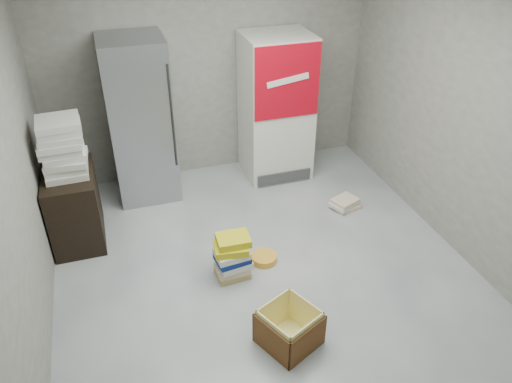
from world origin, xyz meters
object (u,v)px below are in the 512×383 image
Objects in this scene: coke_cooler at (276,107)px; wood_shelf at (75,207)px; steel_fridge at (140,121)px; phonebook_stack_main at (232,257)px; cardboard_box at (289,329)px.

wood_shelf is (-2.48, -0.72, -0.50)m from coke_cooler.
steel_fridge is 4.16× the size of phonebook_stack_main.
wood_shelf is 2.61m from cardboard_box.
coke_cooler reaches higher than cardboard_box.
phonebook_stack_main is at bearing -120.67° from coke_cooler.
phonebook_stack_main is 0.80× the size of cardboard_box.
cardboard_box is at bearing -76.59° from phonebook_stack_main.
phonebook_stack_main is (0.57, -1.82, -0.72)m from steel_fridge.
cardboard_box is at bearing -51.12° from wood_shelf.
phonebook_stack_main is at bearing -72.47° from steel_fridge.
steel_fridge is 2.04m from phonebook_stack_main.
steel_fridge is at bearing 81.25° from cardboard_box.
phonebook_stack_main is (-1.08, -1.81, -0.68)m from coke_cooler.
steel_fridge reaches higher than coke_cooler.
wood_shelf is 1.79m from phonebook_stack_main.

